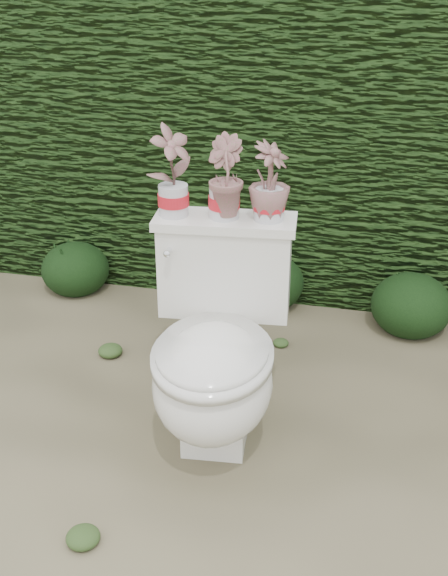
% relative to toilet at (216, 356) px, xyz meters
% --- Properties ---
extents(ground, '(60.00, 60.00, 0.00)m').
position_rel_toilet_xyz_m(ground, '(-0.10, 0.01, -0.36)').
color(ground, '#7E7657').
rests_on(ground, ground).
extents(hedge, '(8.00, 1.00, 1.60)m').
position_rel_toilet_xyz_m(hedge, '(-0.10, 1.61, 0.44)').
color(hedge, '#254316').
rests_on(hedge, ground).
extents(toilet, '(0.52, 0.72, 0.78)m').
position_rel_toilet_xyz_m(toilet, '(0.00, 0.00, 0.00)').
color(toilet, silver).
rests_on(toilet, ground).
extents(potted_plant_left, '(0.18, 0.19, 0.30)m').
position_rel_toilet_xyz_m(potted_plant_left, '(-0.20, 0.22, 0.57)').
color(potted_plant_left, '#216A21').
rests_on(potted_plant_left, toilet).
extents(potted_plant_center, '(0.19, 0.19, 0.27)m').
position_rel_toilet_xyz_m(potted_plant_center, '(-0.03, 0.24, 0.56)').
color(potted_plant_center, '#216A21').
rests_on(potted_plant_center, toilet).
extents(potted_plant_right, '(0.19, 0.19, 0.26)m').
position_rel_toilet_xyz_m(potted_plant_right, '(0.13, 0.25, 0.55)').
color(potted_plant_right, '#216A21').
rests_on(potted_plant_right, toilet).
extents(liriope_clump_2, '(0.35, 0.35, 0.28)m').
position_rel_toilet_xyz_m(liriope_clump_2, '(-0.99, 1.03, -0.22)').
color(liriope_clump_2, black).
rests_on(liriope_clump_2, ground).
extents(liriope_clump_3, '(0.38, 0.38, 0.30)m').
position_rel_toilet_xyz_m(liriope_clump_3, '(-0.01, 1.09, -0.20)').
color(liriope_clump_3, black).
rests_on(liriope_clump_3, ground).
extents(liriope_clump_4, '(0.37, 0.37, 0.30)m').
position_rel_toilet_xyz_m(liriope_clump_4, '(0.69, 0.99, -0.21)').
color(liriope_clump_4, black).
rests_on(liriope_clump_4, ground).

